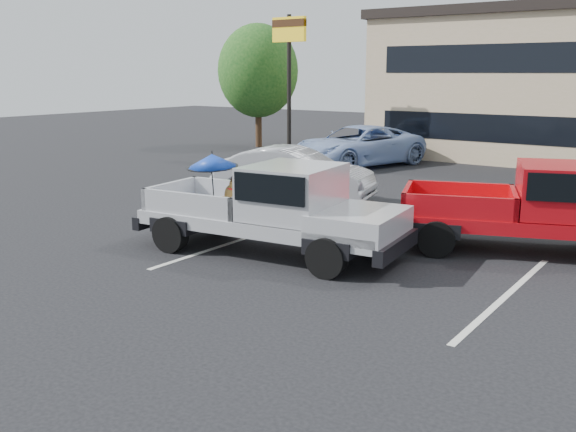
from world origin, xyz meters
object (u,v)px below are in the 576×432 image
object	(u,v)px
motel_sign	(289,48)
blue_suv	(357,146)
silver_pickup	(282,205)
silver_sedan	(293,174)
tree_left	(258,71)
red_pickup	(551,205)

from	to	relation	value
motel_sign	blue_suv	bearing A→B (deg)	-1.36
motel_sign	silver_pickup	size ratio (longest dim) A/B	1.02
motel_sign	blue_suv	size ratio (longest dim) A/B	1.04
silver_sedan	blue_suv	world-z (taller)	blue_suv
tree_left	silver_sedan	distance (m)	14.25
tree_left	red_pickup	distance (m)	20.81
motel_sign	red_pickup	bearing A→B (deg)	-34.61
red_pickup	blue_suv	world-z (taller)	red_pickup
silver_pickup	silver_sedan	distance (m)	5.78
silver_sedan	tree_left	bearing A→B (deg)	28.92
red_pickup	silver_sedan	size ratio (longest dim) A/B	1.27
tree_left	blue_suv	xyz separation A→B (m)	(7.40, -3.08, -2.93)
tree_left	silver_pickup	world-z (taller)	tree_left
motel_sign	silver_sedan	xyz separation A→B (m)	(5.35, -7.34, -3.88)
red_pickup	blue_suv	bearing A→B (deg)	117.05
silver_pickup	tree_left	bearing A→B (deg)	122.85
blue_suv	silver_pickup	bearing A→B (deg)	-49.89
blue_suv	tree_left	bearing A→B (deg)	174.73
motel_sign	tree_left	size ratio (longest dim) A/B	1.00
motel_sign	tree_left	bearing A→B (deg)	143.13
tree_left	silver_sedan	xyz separation A→B (m)	(9.35, -10.34, -2.96)
motel_sign	blue_suv	world-z (taller)	motel_sign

